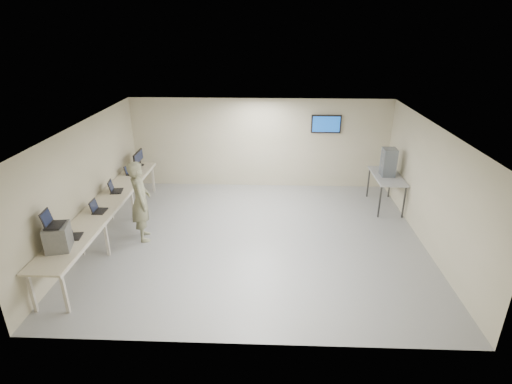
{
  "coord_description": "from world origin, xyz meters",
  "views": [
    {
      "loc": [
        0.35,
        -8.55,
        4.87
      ],
      "look_at": [
        0.0,
        0.2,
        1.15
      ],
      "focal_mm": 28.0,
      "sensor_mm": 36.0,
      "label": 1
    }
  ],
  "objects_px": {
    "workbench": "(107,205)",
    "soldier": "(141,201)",
    "equipment_box": "(58,237)",
    "side_table": "(387,178)"
  },
  "relations": [
    {
      "from": "workbench",
      "to": "side_table",
      "type": "xyz_separation_m",
      "value": [
        7.19,
        1.99,
        0.06
      ]
    },
    {
      "from": "equipment_box",
      "to": "side_table",
      "type": "xyz_separation_m",
      "value": [
        7.25,
        4.12,
        -0.26
      ]
    },
    {
      "from": "workbench",
      "to": "side_table",
      "type": "height_order",
      "value": "side_table"
    },
    {
      "from": "workbench",
      "to": "soldier",
      "type": "relative_size",
      "value": 3.04
    },
    {
      "from": "equipment_box",
      "to": "soldier",
      "type": "bearing_deg",
      "value": 50.88
    },
    {
      "from": "side_table",
      "to": "workbench",
      "type": "bearing_deg",
      "value": -164.5
    },
    {
      "from": "workbench",
      "to": "soldier",
      "type": "bearing_deg",
      "value": -5.16
    },
    {
      "from": "equipment_box",
      "to": "soldier",
      "type": "relative_size",
      "value": 0.25
    },
    {
      "from": "equipment_box",
      "to": "side_table",
      "type": "height_order",
      "value": "equipment_box"
    },
    {
      "from": "equipment_box",
      "to": "side_table",
      "type": "relative_size",
      "value": 0.31
    }
  ]
}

